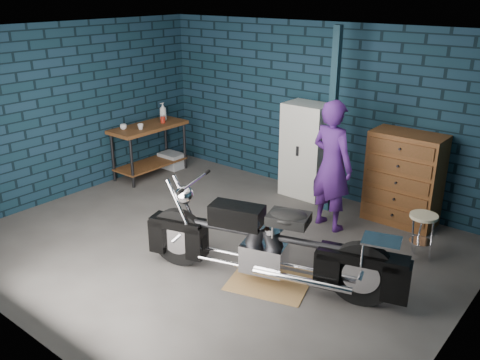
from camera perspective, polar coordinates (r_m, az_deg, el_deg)
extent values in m
plane|color=#524F4D|center=(6.72, -2.86, -7.36)|extent=(6.00, 6.00, 0.00)
cube|color=#0E2430|center=(8.16, 8.81, 7.72)|extent=(6.00, 0.02, 2.70)
cube|color=#0E2430|center=(8.44, -18.58, 7.32)|extent=(0.02, 5.00, 2.70)
cube|color=#0E2430|center=(4.85, 24.40, -3.27)|extent=(0.02, 5.00, 2.70)
cube|color=silver|center=(5.93, -3.34, 16.23)|extent=(6.00, 5.00, 0.02)
cube|color=#112A37|center=(7.43, 10.30, 6.33)|extent=(0.10, 0.10, 2.70)
cube|color=brown|center=(9.17, -10.08, 3.31)|extent=(0.60, 1.40, 0.91)
cube|color=olive|center=(5.94, 3.25, -11.44)|extent=(1.05, 0.90, 0.01)
imported|color=#4D207A|center=(7.00, 10.27, 1.61)|extent=(0.74, 0.57, 1.81)
cube|color=#92969A|center=(9.56, -7.68, 2.20)|extent=(0.45, 0.32, 0.28)
cube|color=silver|center=(8.11, 7.40, 3.32)|extent=(0.70, 0.50, 1.50)
cube|color=brown|center=(7.48, 17.91, 0.15)|extent=(0.99, 0.55, 1.32)
imported|color=beige|center=(8.84, -12.96, 5.83)|extent=(0.12, 0.12, 0.09)
imported|color=beige|center=(8.79, -11.11, 5.90)|extent=(0.12, 0.12, 0.09)
cylinder|color=#A02115|center=(9.15, -8.66, 6.71)|extent=(0.09, 0.09, 0.12)
imported|color=#92969A|center=(9.29, -8.64, 7.60)|extent=(0.13, 0.13, 0.32)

